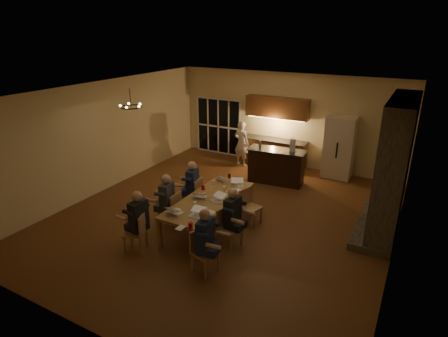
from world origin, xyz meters
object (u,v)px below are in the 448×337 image
laptop_d (217,197)px  mug_front (195,204)px  laptop_b (196,212)px  redcup_near (191,225)px  chair_right_far (251,207)px  chair_left_near (135,232)px  refrigerator (339,147)px  chair_left_mid (170,209)px  mug_back (214,183)px  bar_bottle (260,144)px  bar_blender (293,145)px  mug_mid (224,188)px  standing_person (242,144)px  plate_near (209,213)px  chair_right_mid (230,228)px  chair_right_near (205,252)px  can_cola (229,176)px  plate_far (238,190)px  redcup_mid (203,187)px  person_right_near (205,241)px  chandelier (131,107)px  laptop_a (176,208)px  person_left_near (139,221)px  person_left_far (193,186)px  dining_table (209,213)px  plate_left (176,210)px  chair_left_far (192,194)px  person_left_mid (167,201)px  can_silver (198,208)px  laptop_c (201,192)px  bar_island (276,166)px  laptop_f (237,182)px  person_right_mid (232,217)px

laptop_d → mug_front: laptop_d is taller
laptop_b → redcup_near: (0.16, -0.48, -0.05)m
chair_right_far → laptop_d: laptop_d is taller
chair_left_near → laptop_b: (1.10, 0.77, 0.42)m
refrigerator → chair_left_mid: 5.98m
mug_back → redcup_near: (0.72, -2.19, 0.01)m
bar_bottle → bar_blender: 1.01m
bar_blender → mug_mid: bearing=-100.1°
standing_person → plate_near: size_ratio=6.56×
chair_right_mid → chair_left_mid: bearing=98.4°
chair_right_near → redcup_near: chair_right_near is taller
chair_right_mid → redcup_near: size_ratio=7.42×
can_cola → plate_far: (0.57, -0.63, -0.05)m
mug_front → redcup_mid: size_ratio=0.83×
person_right_near → chandelier: 4.02m
laptop_d → laptop_a: bearing=-101.9°
standing_person → redcup_near: size_ratio=13.25×
chair_left_mid → person_left_near: 1.16m
person_left_far → dining_table: bearing=44.6°
chair_right_near → plate_left: chair_right_near is taller
laptop_a → plate_far: laptop_a is taller
chair_right_near → chair_right_mid: bearing=14.1°
standing_person → mug_mid: bearing=119.4°
refrigerator → plate_left: refrigerator is taller
chair_left_far → person_left_mid: (0.01, -1.07, 0.24)m
dining_table → mug_front: (-0.10, -0.47, 0.43)m
person_right_near → laptop_d: bearing=15.0°
can_silver → plate_near: size_ratio=0.49×
laptop_c → redcup_mid: size_ratio=2.67×
laptop_c → person_left_mid: bearing=27.6°
chair_left_far → redcup_near: size_ratio=7.42×
dining_table → chair_right_mid: chair_right_mid is taller
refrigerator → person_left_near: bearing=-113.9°
mug_back → redcup_mid: bearing=-99.8°
refrigerator → person_left_mid: size_ratio=1.45×
chair_right_far → person_right_near: (0.02, -2.20, 0.24)m
bar_island → redcup_mid: bar_island is taller
chair_left_far → plate_near: bearing=39.1°
laptop_b → person_left_mid: bearing=156.8°
person_left_near → chandelier: size_ratio=2.54×
chair_right_mid → redcup_mid: size_ratio=7.42×
person_left_far → mug_back: 0.57m
bar_blender → laptop_f: bearing=-98.4°
laptop_c → chair_left_mid: bearing=23.5°
chair_right_mid → laptop_d: (-0.62, 0.50, 0.42)m
laptop_a → mug_back: 1.79m
chair_right_far → laptop_c: bearing=136.9°
chair_right_far → person_right_mid: (0.04, -1.08, 0.24)m
can_silver → person_left_mid: bearing=171.1°
chair_left_far → refrigerator: bearing=138.7°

